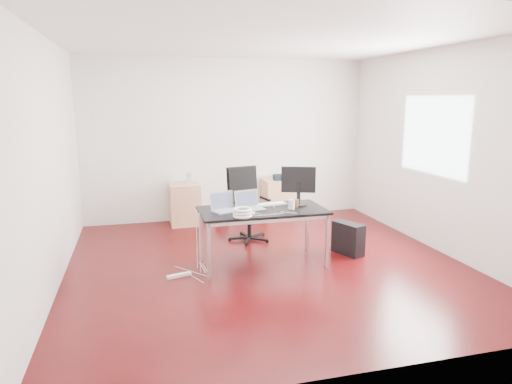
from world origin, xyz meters
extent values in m
plane|color=#380608|center=(0.00, 0.00, 0.00)|extent=(5.00, 5.00, 0.00)
plane|color=silver|center=(0.00, 0.00, 2.80)|extent=(5.00, 5.00, 0.00)
plane|color=silver|center=(0.00, 2.50, 1.40)|extent=(5.00, 0.00, 5.00)
plane|color=silver|center=(0.00, -2.50, 1.40)|extent=(5.00, 0.00, 5.00)
plane|color=silver|center=(-2.50, 0.00, 1.40)|extent=(0.00, 5.00, 5.00)
plane|color=silver|center=(2.50, 0.00, 1.40)|extent=(0.00, 5.00, 5.00)
plane|color=white|center=(2.48, 0.20, 1.60)|extent=(0.00, 1.50, 1.50)
cube|color=black|center=(-0.05, 0.03, 0.71)|extent=(1.60, 0.80, 0.03)
cube|color=silver|center=(-0.80, -0.32, 0.35)|extent=(0.04, 0.04, 0.70)
cube|color=silver|center=(-0.80, 0.38, 0.35)|extent=(0.04, 0.04, 0.70)
cube|color=silver|center=(0.70, -0.32, 0.35)|extent=(0.04, 0.04, 0.70)
cube|color=silver|center=(0.70, 0.38, 0.35)|extent=(0.04, 0.04, 0.70)
cylinder|color=black|center=(0.03, 1.06, 0.23)|extent=(0.06, 0.06, 0.47)
cube|color=black|center=(0.03, 1.06, 0.50)|extent=(0.57, 0.55, 0.06)
cube|color=black|center=(-0.02, 1.27, 0.81)|extent=(0.47, 0.19, 0.55)
cube|color=tan|center=(-0.81, 2.23, 0.35)|extent=(0.50, 0.50, 0.70)
cube|color=tan|center=(0.84, 2.23, 0.35)|extent=(0.50, 0.50, 0.70)
cube|color=black|center=(1.20, 0.11, 0.22)|extent=(0.36, 0.49, 0.44)
cylinder|color=black|center=(-0.17, 2.25, 0.14)|extent=(0.26, 0.26, 0.28)
cube|color=white|center=(-1.14, -0.14, 0.02)|extent=(0.31, 0.14, 0.04)
cube|color=silver|center=(-0.52, 0.02, 0.74)|extent=(0.39, 0.33, 0.01)
cube|color=silver|center=(-0.55, 0.13, 0.85)|extent=(0.33, 0.15, 0.22)
cube|color=#475166|center=(-0.55, 0.12, 0.85)|extent=(0.29, 0.13, 0.18)
cube|color=silver|center=(-0.20, 0.04, 0.74)|extent=(0.37, 0.30, 0.01)
cube|color=silver|center=(-0.23, 0.15, 0.85)|extent=(0.33, 0.12, 0.22)
cube|color=#475166|center=(-0.23, 0.14, 0.85)|extent=(0.29, 0.10, 0.18)
cylinder|color=black|center=(0.47, 0.14, 0.74)|extent=(0.26, 0.26, 0.02)
cylinder|color=black|center=(0.47, 0.14, 0.90)|extent=(0.05, 0.05, 0.30)
cube|color=black|center=(0.47, 0.16, 1.07)|extent=(0.44, 0.20, 0.34)
cube|color=#475166|center=(0.47, 0.18, 1.07)|extent=(0.37, 0.14, 0.29)
cube|color=white|center=(0.10, 0.24, 0.74)|extent=(0.46, 0.20, 0.02)
cylinder|color=white|center=(0.31, -0.04, 0.79)|extent=(0.10, 0.10, 0.12)
cylinder|color=brown|center=(0.40, 0.05, 0.78)|extent=(0.10, 0.10, 0.10)
torus|color=white|center=(-0.38, -0.28, 0.75)|extent=(0.24, 0.24, 0.04)
torus|color=white|center=(-0.38, -0.28, 0.78)|extent=(0.23, 0.23, 0.04)
torus|color=white|center=(-0.38, -0.28, 0.82)|extent=(0.22, 0.22, 0.04)
cube|color=white|center=(-0.25, -0.19, 0.74)|extent=(0.09, 0.09, 0.03)
cube|color=#9E9E9E|center=(-0.73, 2.27, 0.79)|extent=(0.10, 0.09, 0.18)
cube|color=black|center=(0.91, 2.20, 0.74)|extent=(0.33, 0.28, 0.09)
camera|label=1|loc=(-1.56, -5.40, 2.11)|focal=32.00mm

